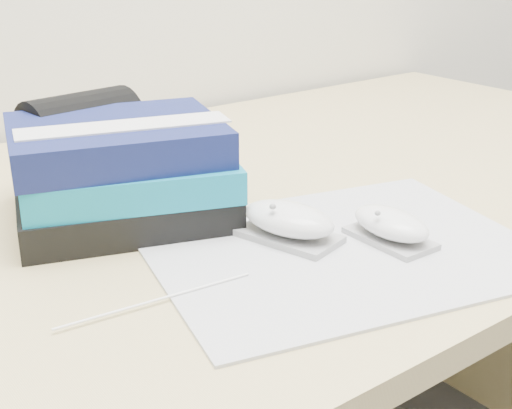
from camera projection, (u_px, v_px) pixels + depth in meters
desk at (215, 328)px, 1.05m from camera, size 1.60×0.80×0.73m
mousepad at (340, 248)px, 0.75m from camera, size 0.46×0.39×0.00m
mouse_rear at (289, 222)px, 0.76m from camera, size 0.09×0.12×0.05m
mouse_front at (391, 226)px, 0.76m from camera, size 0.05×0.10×0.04m
usb_cable at (157, 300)px, 0.64m from camera, size 0.19×0.02×0.00m
book_stack at (122, 172)px, 0.81m from camera, size 0.29×0.26×0.12m
pouch at (83, 145)px, 0.89m from camera, size 0.15×0.11×0.13m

